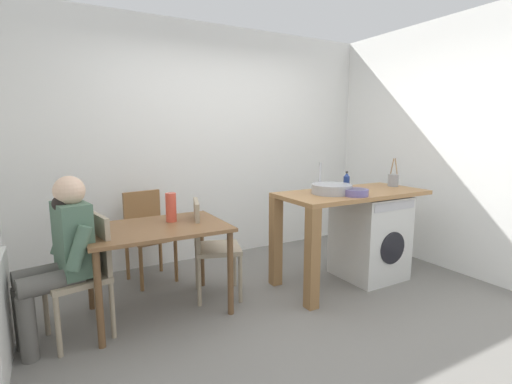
{
  "coord_description": "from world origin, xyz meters",
  "views": [
    {
      "loc": [
        -1.65,
        -2.37,
        1.5
      ],
      "look_at": [
        -0.08,
        0.45,
        0.97
      ],
      "focal_mm": 26.01,
      "sensor_mm": 36.0,
      "label": 1
    }
  ],
  "objects_px": {
    "seated_person": "(61,252)",
    "vase": "(171,207)",
    "washing_machine": "(369,236)",
    "utensil_crock": "(393,180)",
    "bottle_tall_green": "(347,181)",
    "chair_spare_by_wall": "(147,230)",
    "chair_opposite": "(209,243)",
    "mixing_bowl": "(356,192)",
    "dining_table": "(158,238)",
    "chair_person_seat": "(87,269)"
  },
  "relations": [
    {
      "from": "chair_opposite",
      "to": "seated_person",
      "type": "height_order",
      "value": "seated_person"
    },
    {
      "from": "seated_person",
      "to": "bottle_tall_green",
      "type": "bearing_deg",
      "value": -102.14
    },
    {
      "from": "vase",
      "to": "bottle_tall_green",
      "type": "bearing_deg",
      "value": -7.94
    },
    {
      "from": "dining_table",
      "to": "chair_spare_by_wall",
      "type": "xyz_separation_m",
      "value": [
        0.09,
        0.77,
        -0.14
      ]
    },
    {
      "from": "chair_opposite",
      "to": "mixing_bowl",
      "type": "bearing_deg",
      "value": 83.07
    },
    {
      "from": "chair_opposite",
      "to": "utensil_crock",
      "type": "relative_size",
      "value": 3.0
    },
    {
      "from": "washing_machine",
      "to": "utensil_crock",
      "type": "xyz_separation_m",
      "value": [
        0.37,
        0.05,
        0.56
      ]
    },
    {
      "from": "bottle_tall_green",
      "to": "vase",
      "type": "bearing_deg",
      "value": 172.06
    },
    {
      "from": "chair_opposite",
      "to": "vase",
      "type": "xyz_separation_m",
      "value": [
        -0.33,
        0.03,
        0.36
      ]
    },
    {
      "from": "dining_table",
      "to": "chair_person_seat",
      "type": "height_order",
      "value": "chair_person_seat"
    },
    {
      "from": "chair_spare_by_wall",
      "to": "vase",
      "type": "bearing_deg",
      "value": 85.36
    },
    {
      "from": "chair_person_seat",
      "to": "vase",
      "type": "xyz_separation_m",
      "value": [
        0.7,
        0.19,
        0.36
      ]
    },
    {
      "from": "chair_opposite",
      "to": "chair_person_seat",
      "type": "bearing_deg",
      "value": -63.88
    },
    {
      "from": "bottle_tall_green",
      "to": "vase",
      "type": "height_order",
      "value": "bottle_tall_green"
    },
    {
      "from": "dining_table",
      "to": "chair_person_seat",
      "type": "xyz_separation_m",
      "value": [
        -0.55,
        -0.09,
        -0.14
      ]
    },
    {
      "from": "chair_person_seat",
      "to": "seated_person",
      "type": "relative_size",
      "value": 0.75
    },
    {
      "from": "chair_opposite",
      "to": "bottle_tall_green",
      "type": "height_order",
      "value": "bottle_tall_green"
    },
    {
      "from": "seated_person",
      "to": "mixing_bowl",
      "type": "relative_size",
      "value": 5.23
    },
    {
      "from": "bottle_tall_green",
      "to": "dining_table",
      "type": "bearing_deg",
      "value": 175.67
    },
    {
      "from": "dining_table",
      "to": "bottle_tall_green",
      "type": "distance_m",
      "value": 1.94
    },
    {
      "from": "chair_spare_by_wall",
      "to": "vase",
      "type": "height_order",
      "value": "vase"
    },
    {
      "from": "bottle_tall_green",
      "to": "chair_spare_by_wall",
      "type": "bearing_deg",
      "value": 153.12
    },
    {
      "from": "utensil_crock",
      "to": "vase",
      "type": "relative_size",
      "value": 1.21
    },
    {
      "from": "chair_spare_by_wall",
      "to": "chair_opposite",
      "type": "bearing_deg",
      "value": 109.23
    },
    {
      "from": "washing_machine",
      "to": "utensil_crock",
      "type": "bearing_deg",
      "value": 8.1
    },
    {
      "from": "chair_opposite",
      "to": "vase",
      "type": "distance_m",
      "value": 0.49
    },
    {
      "from": "chair_opposite",
      "to": "vase",
      "type": "height_order",
      "value": "vase"
    },
    {
      "from": "chair_person_seat",
      "to": "chair_spare_by_wall",
      "type": "distance_m",
      "value": 1.07
    },
    {
      "from": "chair_person_seat",
      "to": "chair_spare_by_wall",
      "type": "bearing_deg",
      "value": -48.02
    },
    {
      "from": "seated_person",
      "to": "washing_machine",
      "type": "bearing_deg",
      "value": -104.9
    },
    {
      "from": "chair_person_seat",
      "to": "seated_person",
      "type": "height_order",
      "value": "seated_person"
    },
    {
      "from": "dining_table",
      "to": "utensil_crock",
      "type": "relative_size",
      "value": 3.67
    },
    {
      "from": "chair_opposite",
      "to": "utensil_crock",
      "type": "distance_m",
      "value": 2.08
    },
    {
      "from": "bottle_tall_green",
      "to": "utensil_crock",
      "type": "distance_m",
      "value": 0.59
    },
    {
      "from": "chair_person_seat",
      "to": "washing_machine",
      "type": "xyz_separation_m",
      "value": [
        2.66,
        -0.2,
        -0.08
      ]
    },
    {
      "from": "bottle_tall_green",
      "to": "vase",
      "type": "relative_size",
      "value": 0.74
    },
    {
      "from": "chair_opposite",
      "to": "chair_spare_by_wall",
      "type": "height_order",
      "value": "same"
    },
    {
      "from": "bottle_tall_green",
      "to": "utensil_crock",
      "type": "height_order",
      "value": "utensil_crock"
    },
    {
      "from": "seated_person",
      "to": "dining_table",
      "type": "bearing_deg",
      "value": -92.11
    },
    {
      "from": "chair_person_seat",
      "to": "chair_opposite",
      "type": "xyz_separation_m",
      "value": [
        1.03,
        0.16,
        0.0
      ]
    },
    {
      "from": "dining_table",
      "to": "bottle_tall_green",
      "type": "xyz_separation_m",
      "value": [
        1.9,
        -0.14,
        0.36
      ]
    },
    {
      "from": "vase",
      "to": "dining_table",
      "type": "bearing_deg",
      "value": -146.31
    },
    {
      "from": "seated_person",
      "to": "vase",
      "type": "bearing_deg",
      "value": -87.3
    },
    {
      "from": "chair_person_seat",
      "to": "chair_opposite",
      "type": "bearing_deg",
      "value": -92.84
    },
    {
      "from": "chair_spare_by_wall",
      "to": "washing_machine",
      "type": "relative_size",
      "value": 1.05
    },
    {
      "from": "washing_machine",
      "to": "vase",
      "type": "bearing_deg",
      "value": 168.99
    },
    {
      "from": "dining_table",
      "to": "vase",
      "type": "xyz_separation_m",
      "value": [
        0.15,
        0.1,
        0.22
      ]
    },
    {
      "from": "bottle_tall_green",
      "to": "mixing_bowl",
      "type": "bearing_deg",
      "value": -120.42
    },
    {
      "from": "chair_spare_by_wall",
      "to": "utensil_crock",
      "type": "relative_size",
      "value": 3.0
    },
    {
      "from": "seated_person",
      "to": "mixing_bowl",
      "type": "bearing_deg",
      "value": -110.13
    }
  ]
}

